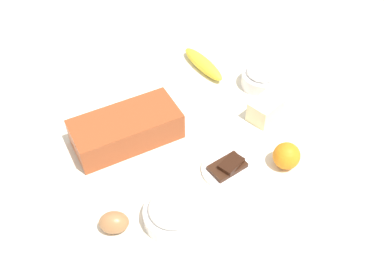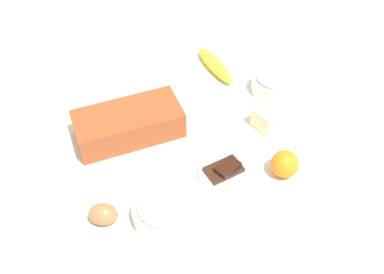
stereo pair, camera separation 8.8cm
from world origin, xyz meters
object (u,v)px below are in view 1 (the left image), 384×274
flour_bowl (174,212)px  orange_fruit (287,156)px  loaf_pan (126,129)px  sugar_bowl (262,77)px  butter_block (265,110)px  egg_near_butter (114,222)px  banana (203,64)px  chocolate_plate (228,168)px

flour_bowl → orange_fruit: bearing=4.7°
loaf_pan → sugar_bowl: loaf_pan is taller
sugar_bowl → orange_fruit: bearing=-111.0°
butter_block → egg_near_butter: (-0.50, -0.16, -0.00)m
banana → butter_block: butter_block is taller
egg_near_butter → loaf_pan: bearing=63.9°
banana → butter_block: size_ratio=2.11×
flour_bowl → butter_block: (0.37, 0.20, -0.00)m
loaf_pan → chocolate_plate: (0.19, -0.21, -0.03)m
orange_fruit → egg_near_butter: size_ratio=1.03×
orange_fruit → banana: bearing=91.2°
egg_near_butter → chocolate_plate: (0.31, 0.04, -0.02)m
banana → chocolate_plate: (-0.13, -0.39, -0.01)m
loaf_pan → orange_fruit: bearing=-40.0°
banana → chocolate_plate: bearing=-108.4°
loaf_pan → banana: loaf_pan is taller
flour_bowl → orange_fruit: size_ratio=2.00×
loaf_pan → sugar_bowl: size_ratio=2.36×
banana → egg_near_butter: (-0.44, -0.43, 0.01)m
chocolate_plate → egg_near_butter: bearing=-173.4°
flour_bowl → chocolate_plate: size_ratio=1.06×
butter_block → chocolate_plate: 0.22m
egg_near_butter → chocolate_plate: 0.31m
loaf_pan → orange_fruit: (0.33, -0.26, -0.01)m
chocolate_plate → banana: bearing=71.6°
flour_bowl → butter_block: 0.42m
flour_bowl → banana: flour_bowl is taller
loaf_pan → egg_near_butter: loaf_pan is taller
sugar_bowl → egg_near_butter: size_ratio=1.79×
egg_near_butter → banana: bearing=44.3°
loaf_pan → chocolate_plate: size_ratio=2.19×
banana → orange_fruit: orange_fruit is taller
loaf_pan → egg_near_butter: size_ratio=4.23×
loaf_pan → egg_near_butter: (-0.12, -0.25, -0.02)m
sugar_bowl → loaf_pan: bearing=-175.2°
flour_bowl → orange_fruit: (0.32, 0.03, 0.00)m
flour_bowl → chocolate_plate: bearing=22.0°
sugar_bowl → chocolate_plate: sugar_bowl is taller
flour_bowl → butter_block: bearing=28.1°
sugar_bowl → butter_block: sugar_bowl is taller
flour_bowl → chocolate_plate: flour_bowl is taller
orange_fruit → sugar_bowl: bearing=69.0°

